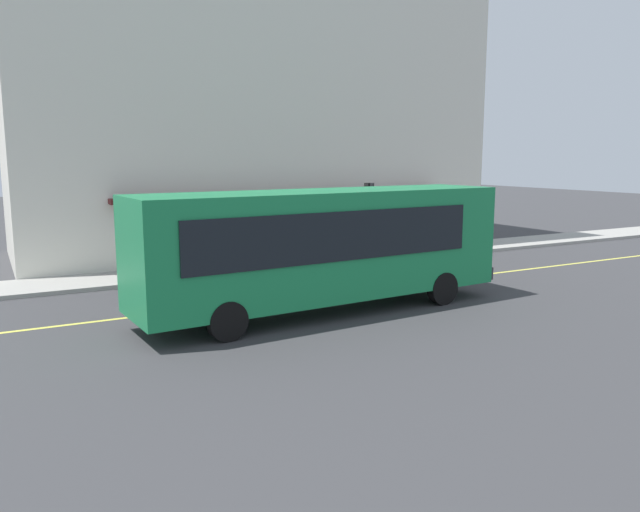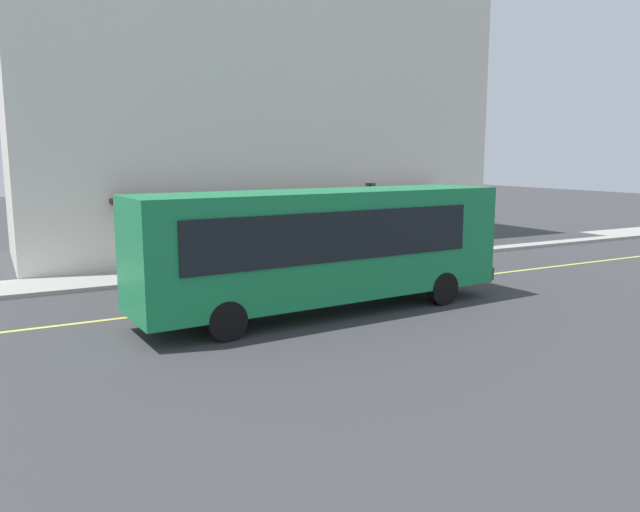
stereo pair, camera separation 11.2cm
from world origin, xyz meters
TOP-DOWN VIEW (x-y plane):
  - ground at (0.00, 0.00)m, footprint 120.00×120.00m
  - sidewalk at (0.00, 5.31)m, footprint 80.00×2.66m
  - lane_centre_stripe at (0.00, 0.00)m, footprint 36.00×0.16m
  - storefront_building at (1.87, 10.96)m, footprint 21.60×9.25m
  - bus at (-1.28, -2.05)m, footprint 11.26×3.17m
  - traffic_light at (4.46, 4.47)m, footprint 0.30×0.52m
  - car_silver at (0.47, 2.65)m, footprint 4.39×2.04m
  - pedestrian_mid_block at (3.19, 4.60)m, footprint 0.34×0.34m

SIDE VIEW (x-z plane):
  - ground at x=0.00m, z-range 0.00..0.00m
  - lane_centre_stripe at x=0.00m, z-range 0.00..0.01m
  - sidewalk at x=0.00m, z-range 0.00..0.15m
  - car_silver at x=0.47m, z-range -0.02..1.50m
  - pedestrian_mid_block at x=3.19m, z-range 0.30..1.91m
  - bus at x=-1.28m, z-range 0.24..3.74m
  - traffic_light at x=4.46m, z-range 0.93..4.13m
  - storefront_building at x=1.87m, z-range -0.01..15.29m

